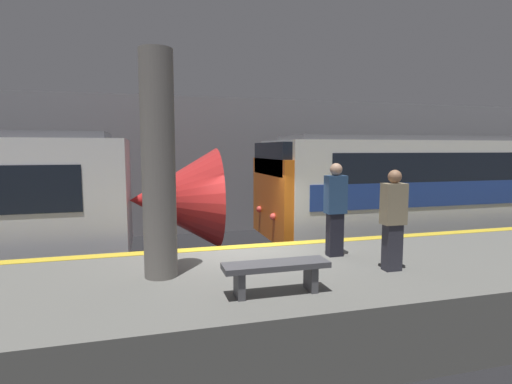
% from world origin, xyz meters
% --- Properties ---
extents(ground_plane, '(120.00, 120.00, 0.00)m').
position_xyz_m(ground_plane, '(0.00, 0.00, 0.00)').
color(ground_plane, black).
extents(platform, '(40.00, 3.71, 1.11)m').
position_xyz_m(platform, '(0.00, -1.85, 0.55)').
color(platform, slate).
rests_on(platform, ground).
extents(station_rear_barrier, '(50.00, 0.15, 5.01)m').
position_xyz_m(station_rear_barrier, '(0.00, 6.71, 2.50)').
color(station_rear_barrier, gray).
rests_on(station_rear_barrier, ground).
extents(support_pillar_near, '(0.52, 0.52, 3.52)m').
position_xyz_m(support_pillar_near, '(-1.74, -1.66, 2.86)').
color(support_pillar_near, slate).
rests_on(support_pillar_near, platform).
extents(person_waiting, '(0.38, 0.24, 1.76)m').
position_xyz_m(person_waiting, '(1.47, -1.28, 2.04)').
color(person_waiting, black).
rests_on(person_waiting, platform).
extents(person_walking, '(0.38, 0.24, 1.68)m').
position_xyz_m(person_walking, '(1.98, -2.36, 1.99)').
color(person_walking, '#2D2D38').
rests_on(person_walking, platform).
extents(platform_bench, '(1.50, 0.40, 0.45)m').
position_xyz_m(platform_bench, '(-0.22, -2.88, 1.44)').
color(platform_bench, '#4C4C51').
rests_on(platform_bench, platform).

